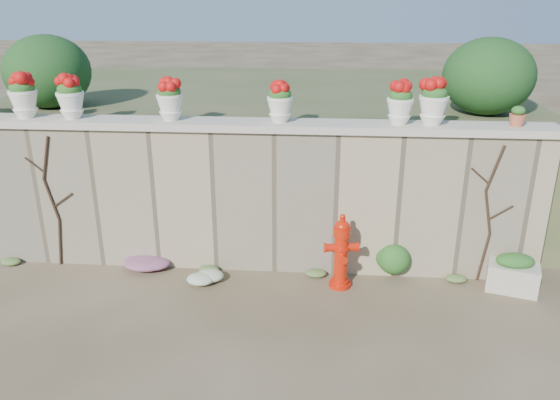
# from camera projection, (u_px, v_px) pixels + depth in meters

# --- Properties ---
(ground) EXTENTS (80.00, 80.00, 0.00)m
(ground) POSITION_uv_depth(u_px,v_px,m) (226.00, 337.00, 6.23)
(ground) COLOR #493A24
(ground) RESTS_ON ground
(stone_wall) EXTENTS (8.00, 0.40, 2.00)m
(stone_wall) POSITION_uv_depth(u_px,v_px,m) (246.00, 199.00, 7.55)
(stone_wall) COLOR #9D8A69
(stone_wall) RESTS_ON ground
(wall_cap) EXTENTS (8.10, 0.52, 0.10)m
(wall_cap) POSITION_uv_depth(u_px,v_px,m) (244.00, 125.00, 7.18)
(wall_cap) COLOR #BEB2A1
(wall_cap) RESTS_ON stone_wall
(raised_fill) EXTENTS (9.00, 6.00, 2.00)m
(raised_fill) POSITION_uv_depth(u_px,v_px,m) (269.00, 141.00, 10.53)
(raised_fill) COLOR #384C23
(raised_fill) RESTS_ON ground
(back_shrub_left) EXTENTS (1.30, 1.30, 1.10)m
(back_shrub_left) POSITION_uv_depth(u_px,v_px,m) (48.00, 71.00, 8.36)
(back_shrub_left) COLOR #143814
(back_shrub_left) RESTS_ON raised_fill
(back_shrub_right) EXTENTS (1.30, 1.30, 1.10)m
(back_shrub_right) POSITION_uv_depth(u_px,v_px,m) (488.00, 76.00, 7.87)
(back_shrub_right) COLOR #143814
(back_shrub_right) RESTS_ON raised_fill
(vine_left) EXTENTS (0.60, 0.04, 1.91)m
(vine_left) POSITION_uv_depth(u_px,v_px,m) (52.00, 200.00, 7.55)
(vine_left) COLOR black
(vine_left) RESTS_ON ground
(vine_right) EXTENTS (0.60, 0.04, 1.91)m
(vine_right) POSITION_uv_depth(u_px,v_px,m) (489.00, 213.00, 7.11)
(vine_right) COLOR black
(vine_right) RESTS_ON ground
(fire_hydrant) EXTENTS (0.45, 0.32, 1.03)m
(fire_hydrant) POSITION_uv_depth(u_px,v_px,m) (341.00, 251.00, 7.12)
(fire_hydrant) COLOR red
(fire_hydrant) RESTS_ON ground
(planter_box) EXTENTS (0.71, 0.54, 0.53)m
(planter_box) POSITION_uv_depth(u_px,v_px,m) (513.00, 274.00, 7.13)
(planter_box) COLOR #BEB2A1
(planter_box) RESTS_ON ground
(green_shrub) EXTENTS (0.64, 0.58, 0.61)m
(green_shrub) POSITION_uv_depth(u_px,v_px,m) (387.00, 258.00, 7.42)
(green_shrub) COLOR #1E5119
(green_shrub) RESTS_ON ground
(magenta_clump) EXTENTS (0.82, 0.54, 0.22)m
(magenta_clump) POSITION_uv_depth(u_px,v_px,m) (142.00, 261.00, 7.74)
(magenta_clump) COLOR #B92598
(magenta_clump) RESTS_ON ground
(white_flowers) EXTENTS (0.53, 0.43, 0.19)m
(white_flowers) POSITION_uv_depth(u_px,v_px,m) (206.00, 277.00, 7.34)
(white_flowers) COLOR white
(white_flowers) RESTS_ON ground
(urn_pot_0) EXTENTS (0.38, 0.38, 0.59)m
(urn_pot_0) POSITION_uv_depth(u_px,v_px,m) (23.00, 96.00, 7.28)
(urn_pot_0) COLOR white
(urn_pot_0) RESTS_ON wall_cap
(urn_pot_1) EXTENTS (0.36, 0.36, 0.57)m
(urn_pot_1) POSITION_uv_depth(u_px,v_px,m) (70.00, 97.00, 7.23)
(urn_pot_1) COLOR white
(urn_pot_1) RESTS_ON wall_cap
(urn_pot_2) EXTENTS (0.35, 0.35, 0.55)m
(urn_pot_2) POSITION_uv_depth(u_px,v_px,m) (170.00, 100.00, 7.14)
(urn_pot_2) COLOR white
(urn_pot_2) RESTS_ON wall_cap
(urn_pot_3) EXTENTS (0.34, 0.34, 0.53)m
(urn_pot_3) POSITION_uv_depth(u_px,v_px,m) (280.00, 102.00, 7.03)
(urn_pot_3) COLOR white
(urn_pot_3) RESTS_ON wall_cap
(urn_pot_4) EXTENTS (0.34, 0.34, 0.53)m
(urn_pot_4) POSITION_uv_depth(u_px,v_px,m) (400.00, 104.00, 6.92)
(urn_pot_4) COLOR white
(urn_pot_4) RESTS_ON wall_cap
(urn_pot_5) EXTENTS (0.37, 0.37, 0.59)m
(urn_pot_5) POSITION_uv_depth(u_px,v_px,m) (434.00, 102.00, 6.88)
(urn_pot_5) COLOR white
(urn_pot_5) RESTS_ON wall_cap
(terracotta_pot) EXTENTS (0.21, 0.21, 0.25)m
(terracotta_pot) POSITION_uv_depth(u_px,v_px,m) (517.00, 117.00, 6.86)
(terracotta_pot) COLOR #B85538
(terracotta_pot) RESTS_ON wall_cap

